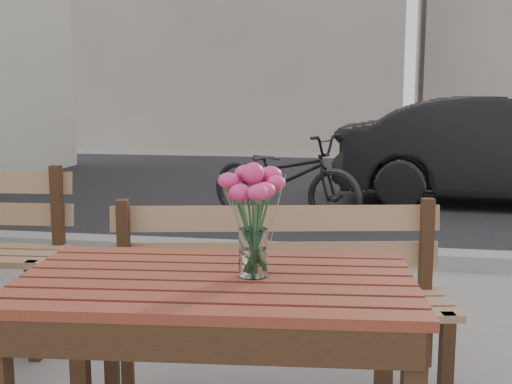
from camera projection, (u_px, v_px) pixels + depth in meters
The scene contains 6 objects.
street at pixel (341, 211), 7.11m from camera, with size 30.00×8.12×0.12m.
main_table at pixel (216, 315), 2.04m from camera, with size 1.31×0.84×0.77m.
main_bench at pixel (277, 279), 2.75m from camera, with size 1.51×0.71×0.90m.
main_vase at pixel (253, 206), 1.99m from camera, with size 0.20×0.20×0.36m.
parked_car at pixel (504, 151), 7.56m from camera, with size 1.36×3.90×1.28m, color black.
bicycle at pixel (285, 177), 6.63m from camera, with size 0.61×1.76×0.92m, color black.
Camera 1 is at (0.29, -1.99, 1.35)m, focal length 45.00 mm.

